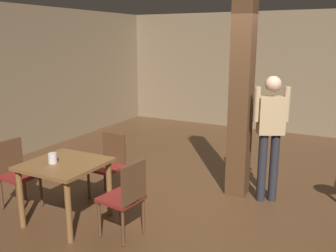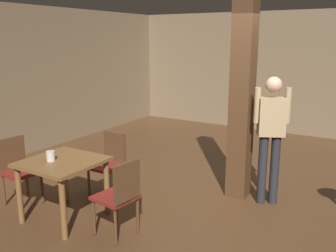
% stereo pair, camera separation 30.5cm
% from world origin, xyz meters
% --- Properties ---
extents(ground_plane, '(10.80, 10.80, 0.00)m').
position_xyz_m(ground_plane, '(0.00, 0.00, 0.00)').
color(ground_plane, '#4C301C').
extents(wall_back, '(8.00, 0.10, 2.80)m').
position_xyz_m(wall_back, '(0.00, 4.50, 1.40)').
color(wall_back, '#756047').
rests_on(wall_back, ground_plane).
extents(wall_left, '(0.10, 9.00, 2.80)m').
position_xyz_m(wall_left, '(-4.00, 0.00, 1.40)').
color(wall_left, '#756047').
rests_on(wall_left, ground_plane).
extents(pillar, '(0.28, 0.28, 2.80)m').
position_xyz_m(pillar, '(0.24, 0.46, 1.40)').
color(pillar, '#4C301C').
rests_on(pillar, ground_plane).
extents(dining_table, '(0.87, 0.87, 0.76)m').
position_xyz_m(dining_table, '(-1.34, -1.33, 0.62)').
color(dining_table, brown).
rests_on(dining_table, ground_plane).
extents(chair_east, '(0.47, 0.47, 0.89)m').
position_xyz_m(chair_east, '(-0.48, -1.31, 0.51)').
color(chair_east, maroon).
rests_on(chair_east, ground_plane).
extents(chair_north, '(0.43, 0.43, 0.89)m').
position_xyz_m(chair_north, '(-1.32, -0.48, 0.51)').
color(chair_north, maroon).
rests_on(chair_north, ground_plane).
extents(chair_west, '(0.46, 0.46, 0.89)m').
position_xyz_m(chair_west, '(-2.20, -1.32, 0.51)').
color(chair_west, maroon).
rests_on(chair_west, ground_plane).
extents(napkin_cup, '(0.10, 0.10, 0.12)m').
position_xyz_m(napkin_cup, '(-1.44, -1.41, 0.82)').
color(napkin_cup, beige).
rests_on(napkin_cup, dining_table).
extents(standing_person, '(0.45, 0.33, 1.72)m').
position_xyz_m(standing_person, '(0.68, 0.41, 1.00)').
color(standing_person, tan).
rests_on(standing_person, ground_plane).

